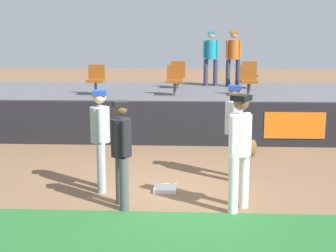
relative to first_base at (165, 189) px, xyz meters
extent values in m
plane|color=brown|center=(-0.03, -0.14, -0.04)|extent=(60.00, 60.00, 0.00)
cube|color=#26662B|center=(-0.03, -2.43, -0.04)|extent=(18.00, 2.80, 0.01)
cube|color=white|center=(0.00, 0.00, 0.00)|extent=(0.40, 0.40, 0.08)
cylinder|color=white|center=(1.32, -0.75, 0.42)|extent=(0.16, 0.16, 0.92)
cylinder|color=white|center=(1.12, -1.01, 0.42)|extent=(0.16, 0.16, 0.92)
cylinder|color=white|center=(1.22, -0.88, 1.20)|extent=(0.50, 0.50, 0.65)
sphere|color=brown|center=(1.22, -0.88, 1.71)|extent=(0.24, 0.24, 0.24)
cube|color=black|center=(1.22, -0.88, 1.78)|extent=(0.35, 0.35, 0.08)
cylinder|color=white|center=(1.35, -0.71, 1.22)|extent=(0.09, 0.09, 0.60)
cylinder|color=white|center=(1.10, -1.05, 1.22)|extent=(0.09, 0.09, 0.60)
ellipsoid|color=brown|center=(1.43, -0.77, 0.96)|extent=(0.22, 0.23, 0.28)
cylinder|color=#9EA3AD|center=(-1.19, 0.17, 0.41)|extent=(0.15, 0.15, 0.89)
cylinder|color=#9EA3AD|center=(-1.13, -0.15, 0.41)|extent=(0.15, 0.15, 0.89)
cylinder|color=#9EA3AD|center=(-1.16, 0.01, 1.17)|extent=(0.41, 0.41, 0.63)
sphere|color=beige|center=(-1.16, 0.01, 1.66)|extent=(0.23, 0.23, 0.23)
cube|color=#193899|center=(-1.16, 0.01, 1.74)|extent=(0.29, 0.29, 0.08)
cylinder|color=#9EA3AD|center=(-1.20, 0.22, 1.19)|extent=(0.09, 0.09, 0.59)
cylinder|color=#9EA3AD|center=(-1.12, -0.19, 1.19)|extent=(0.09, 0.09, 0.59)
cylinder|color=#9EA3AD|center=(1.29, 1.00, 0.41)|extent=(0.15, 0.15, 0.90)
cylinder|color=#9EA3AD|center=(1.26, 0.67, 0.41)|extent=(0.15, 0.15, 0.90)
cylinder|color=#9EA3AD|center=(1.27, 0.84, 1.17)|extent=(0.38, 0.38, 0.63)
sphere|color=#8C6647|center=(1.27, 0.84, 1.67)|extent=(0.23, 0.23, 0.23)
cube|color=#193899|center=(1.27, 0.84, 1.74)|extent=(0.27, 0.27, 0.08)
cylinder|color=#9EA3AD|center=(1.30, 1.05, 1.19)|extent=(0.09, 0.09, 0.59)
cylinder|color=#9EA3AD|center=(1.25, 0.63, 1.19)|extent=(0.09, 0.09, 0.59)
cylinder|color=#4C4C51|center=(-0.71, -0.68, 0.39)|extent=(0.15, 0.15, 0.86)
cylinder|color=#4C4C51|center=(-0.60, -0.98, 0.39)|extent=(0.15, 0.15, 0.86)
cylinder|color=black|center=(-0.66, -0.83, 1.12)|extent=(0.43, 0.43, 0.61)
sphere|color=brown|center=(-0.66, -0.83, 1.60)|extent=(0.22, 0.22, 0.22)
cube|color=black|center=(-0.66, -0.83, 1.67)|extent=(0.30, 0.30, 0.08)
cylinder|color=black|center=(-0.73, -0.64, 1.14)|extent=(0.09, 0.09, 0.57)
cylinder|color=black|center=(-0.59, -1.02, 1.14)|extent=(0.09, 0.09, 0.57)
cube|color=black|center=(-0.03, 3.63, 0.51)|extent=(18.00, 0.24, 1.11)
cube|color=orange|center=(3.02, 3.50, 0.51)|extent=(1.50, 0.02, 0.67)
cube|color=#59595E|center=(-0.03, 6.20, 0.50)|extent=(18.00, 4.80, 1.09)
cylinder|color=#4C4C51|center=(2.28, 6.80, 1.25)|extent=(0.08, 0.08, 0.40)
cube|color=#8C4714|center=(2.28, 6.80, 1.45)|extent=(0.46, 0.44, 0.08)
cube|color=#8C4714|center=(2.28, 6.99, 1.69)|extent=(0.46, 0.06, 0.40)
cylinder|color=#4C4C51|center=(0.03, 6.80, 1.25)|extent=(0.08, 0.08, 0.40)
cube|color=#8C4714|center=(0.03, 6.80, 1.45)|extent=(0.46, 0.44, 0.08)
cube|color=#8C4714|center=(0.03, 6.99, 1.69)|extent=(0.46, 0.06, 0.40)
cylinder|color=#4C4C51|center=(-0.01, 5.00, 1.25)|extent=(0.08, 0.08, 0.40)
cube|color=#8C4714|center=(-0.01, 5.00, 1.45)|extent=(0.46, 0.44, 0.08)
cube|color=#8C4714|center=(-0.01, 5.19, 1.69)|extent=(0.46, 0.06, 0.40)
cylinder|color=#4C4C51|center=(-2.23, 5.00, 1.25)|extent=(0.08, 0.08, 0.40)
cube|color=#8C4714|center=(-2.23, 5.00, 1.45)|extent=(0.46, 0.44, 0.08)
cube|color=#8C4714|center=(-2.23, 5.19, 1.69)|extent=(0.46, 0.06, 0.40)
cylinder|color=#4C4C51|center=(2.03, 5.00, 1.25)|extent=(0.08, 0.08, 0.40)
cube|color=#8C4714|center=(2.03, 5.00, 1.45)|extent=(0.45, 0.44, 0.08)
cube|color=#8C4714|center=(2.03, 5.19, 1.69)|extent=(0.45, 0.06, 0.40)
cylinder|color=#33384C|center=(1.24, 7.55, 1.48)|extent=(0.15, 0.15, 0.87)
cylinder|color=#33384C|center=(0.92, 7.54, 1.48)|extent=(0.15, 0.15, 0.87)
cylinder|color=teal|center=(1.08, 7.55, 2.22)|extent=(0.35, 0.35, 0.61)
sphere|color=beige|center=(1.08, 7.55, 2.70)|extent=(0.23, 0.23, 0.23)
cube|color=teal|center=(1.08, 7.55, 2.78)|extent=(0.25, 0.25, 0.08)
cylinder|color=teal|center=(1.28, 7.55, 2.24)|extent=(0.09, 0.09, 0.57)
cylinder|color=teal|center=(0.88, 7.54, 2.24)|extent=(0.09, 0.09, 0.57)
cylinder|color=#33384C|center=(1.96, 7.46, 1.48)|extent=(0.15, 0.15, 0.87)
cylinder|color=#33384C|center=(1.64, 7.43, 1.48)|extent=(0.15, 0.15, 0.87)
cylinder|color=#BF5919|center=(1.80, 7.45, 2.23)|extent=(0.37, 0.37, 0.62)
sphere|color=tan|center=(1.80, 7.45, 2.71)|extent=(0.23, 0.23, 0.23)
cube|color=#BF5919|center=(1.80, 7.45, 2.78)|extent=(0.26, 0.26, 0.08)
cylinder|color=#BF5919|center=(2.00, 7.47, 2.25)|extent=(0.09, 0.09, 0.58)
cylinder|color=#BF5919|center=(1.60, 7.43, 2.25)|extent=(0.09, 0.09, 0.58)
camera|label=1|loc=(0.46, -8.19, 2.76)|focal=50.92mm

